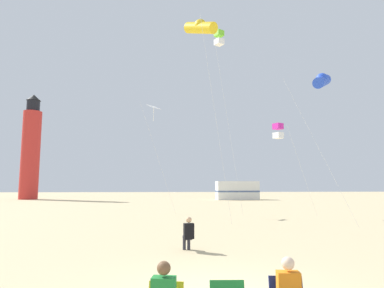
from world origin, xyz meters
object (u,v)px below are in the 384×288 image
Objects in this scene: kite_box_magenta at (278,131)px; kite_tube_gold at (200,27)px; kite_tube_blue at (322,81)px; rv_van_white at (237,191)px; kite_flyer_standing at (188,233)px; kite_box_lime at (219,38)px; kite_diamond_white at (154,111)px; lighthouse_distant at (31,150)px.

kite_tube_gold is at bearing -142.89° from kite_box_magenta.
kite_tube_blue reaches higher than rv_van_white.
rv_van_white is (1.08, 31.19, -7.51)m from kite_tube_blue.
kite_box_magenta is at bearing -130.66° from kite_flyer_standing.
kite_tube_blue is at bearing -39.93° from kite_box_lime.
kite_diamond_white is 0.53× the size of lighthouse_distant.
kite_flyer_standing is at bearing -62.86° from lighthouse_distant.
kite_tube_gold is at bearing -110.51° from kite_box_lime.
kite_diamond_white is 0.92× the size of kite_tube_blue.
kite_flyer_standing is 49.13m from lighthouse_distant.
kite_flyer_standing is 0.09× the size of kite_tube_gold.
lighthouse_distant reaches higher than kite_tube_gold.
kite_diamond_white is 7.78m from kite_box_lime.
lighthouse_distant is at bearing 131.99° from kite_tube_blue.
kite_flyer_standing is 0.18× the size of rv_van_white.
kite_diamond_white is at bearing -118.89° from rv_van_white.
kite_tube_blue is 8.50m from kite_tube_gold.
kite_diamond_white is at bearing 163.83° from kite_box_magenta.
kite_diamond_white reaches higher than kite_flyer_standing.
kite_diamond_white is 0.70× the size of kite_tube_gold.
kite_tube_gold is (1.27, 7.76, 11.29)m from kite_flyer_standing.
kite_tube_blue is 32.10m from rv_van_white.
kite_box_lime is 39.78m from lighthouse_distant.
kite_box_lime is 0.86× the size of lighthouse_distant.
kite_box_lime is (5.12, -2.01, 5.49)m from kite_diamond_white.
lighthouse_distant is (-25.51, 29.94, -5.93)m from kite_box_lime.
lighthouse_distant is 2.57× the size of rv_van_white.
kite_tube_blue is at bearing -32.20° from kite_diamond_white.
kite_diamond_white reaches higher than rv_van_white.
kite_tube_gold reaches higher than rv_van_white.
kite_box_magenta is at bearing -45.81° from lighthouse_distant.
kite_tube_blue reaches higher than kite_box_magenta.
lighthouse_distant reaches higher than kite_box_lime.
kite_tube_gold reaches higher than kite_diamond_white.
kite_diamond_white is 1.35× the size of rv_van_white.
kite_tube_blue is at bearing 4.69° from kite_tube_gold.
kite_tube_gold is (-6.38, -4.83, 5.62)m from kite_box_magenta.
kite_diamond_white is at bearing 147.80° from kite_tube_blue.
kite_flyer_standing is 40.91m from rv_van_white.
kite_diamond_white is 10.02m from kite_box_magenta.
kite_box_lime reaches higher than kite_flyer_standing.
kite_tube_blue is (1.55, -4.18, 2.63)m from kite_box_magenta.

